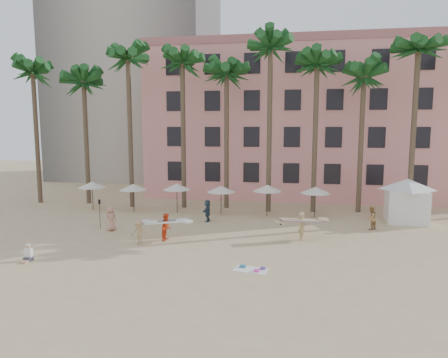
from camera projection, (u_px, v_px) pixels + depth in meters
name	position (u px, v px, depth m)	size (l,w,h in m)	color
ground	(201.00, 263.00, 22.51)	(120.00, 120.00, 0.00)	#D1B789
pink_hotel	(310.00, 123.00, 45.77)	(35.00, 14.00, 16.00)	pink
grey_tower	(137.00, 9.00, 59.31)	(22.00, 18.00, 50.00)	#A89E8E
palm_row	(242.00, 66.00, 35.41)	(44.40, 5.40, 16.30)	brown
umbrella_row	(199.00, 188.00, 34.92)	(22.50, 2.70, 2.73)	#332B23
cabana	(407.00, 196.00, 31.99)	(4.88, 4.88, 3.50)	white
beach_towel	(252.00, 269.00, 21.40)	(1.95, 1.31, 0.14)	white
carrier_yellow	(302.00, 224.00, 26.90)	(3.13, 1.84, 1.94)	tan
carrier_white	(167.00, 226.00, 26.91)	(2.89, 1.19, 1.83)	#F04219
beachgoers	(209.00, 218.00, 29.50)	(20.02, 8.21, 1.83)	#AE7E48
paddle	(100.00, 210.00, 29.86)	(0.18, 0.04, 2.23)	black
seated_man	(28.00, 255.00, 22.78)	(0.42, 0.74, 0.96)	#3F3F4C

